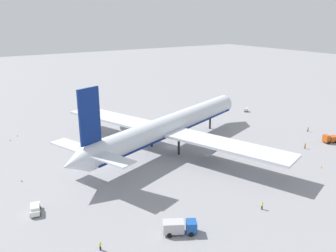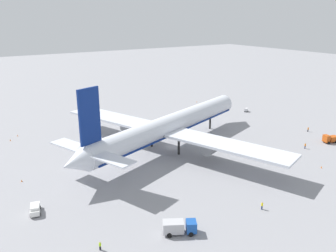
{
  "view_description": "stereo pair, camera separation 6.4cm",
  "coord_description": "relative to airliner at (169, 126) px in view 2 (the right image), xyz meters",
  "views": [
    {
      "loc": [
        -56.5,
        -84.94,
        39.4
      ],
      "look_at": [
        -1.41,
        -0.22,
        7.27
      ],
      "focal_mm": 37.24,
      "sensor_mm": 36.0,
      "label": 1
    },
    {
      "loc": [
        -56.44,
        -84.97,
        39.4
      ],
      "look_at": [
        -1.41,
        -0.22,
        7.27
      ],
      "focal_mm": 37.24,
      "sensor_mm": 36.0,
      "label": 2
    }
  ],
  "objects": [
    {
      "name": "ground_plane",
      "position": [
        1.29,
        0.53,
        -7.28
      ],
      "size": [
        600.0,
        600.0,
        0.0
      ],
      "primitive_type": "plane",
      "color": "gray"
    },
    {
      "name": "traffic_cone_3",
      "position": [
        44.29,
        43.45,
        -7.0
      ],
      "size": [
        0.36,
        0.36,
        0.55
      ],
      "primitive_type": "cone",
      "color": "orange",
      "rests_on": "ground"
    },
    {
      "name": "traffic_cone_0",
      "position": [
        -37.12,
        37.94,
        -7.0
      ],
      "size": [
        0.36,
        0.36,
        0.55
      ],
      "primitive_type": "cone",
      "color": "orange",
      "rests_on": "ground"
    },
    {
      "name": "airliner",
      "position": [
        0.0,
        0.0,
        0.0
      ],
      "size": [
        76.28,
        76.56,
        23.97
      ],
      "color": "silver",
      "rests_on": "ground"
    },
    {
      "name": "service_truck_1",
      "position": [
        -22.51,
        -38.01,
        -5.8
      ],
      "size": [
        6.67,
        5.11,
        2.58
      ],
      "color": "#194CA5",
      "rests_on": "ground"
    },
    {
      "name": "ground_worker_1",
      "position": [
        -2.85,
        -40.57,
        -6.39
      ],
      "size": [
        0.5,
        0.5,
        1.74
      ],
      "color": "navy",
      "rests_on": "ground"
    },
    {
      "name": "service_truck_2",
      "position": [
        46.8,
        -24.0,
        -5.94
      ],
      "size": [
        5.21,
        3.32,
        2.68
      ],
      "color": "#BF4C14",
      "rests_on": "ground"
    },
    {
      "name": "ground_worker_0",
      "position": [
        -36.95,
        -34.47,
        -6.43
      ],
      "size": [
        0.48,
        0.48,
        1.67
      ],
      "color": "black",
      "rests_on": "ground"
    },
    {
      "name": "service_van",
      "position": [
        -43.63,
        -15.79,
        -6.24
      ],
      "size": [
        2.89,
        4.78,
        1.97
      ],
      "color": "white",
      "rests_on": "ground"
    },
    {
      "name": "traffic_cone_1",
      "position": [
        26.67,
        -34.67,
        -7.0
      ],
      "size": [
        0.36,
        0.36,
        0.55
      ],
      "primitive_type": "cone",
      "color": "orange",
      "rests_on": "ground"
    },
    {
      "name": "traffic_cone_2",
      "position": [
        -43.05,
        1.02,
        -7.0
      ],
      "size": [
        0.36,
        0.36,
        0.55
      ],
      "primitive_type": "cone",
      "color": "orange",
      "rests_on": "ground"
    },
    {
      "name": "baggage_cart_0",
      "position": [
        51.62,
        18.32,
        -6.46
      ],
      "size": [
        2.74,
        2.53,
        1.49
      ],
      "color": "#595B60",
      "rests_on": "ground"
    },
    {
      "name": "traffic_cone_4",
      "position": [
        -40.06,
        34.26,
        -7.0
      ],
      "size": [
        0.36,
        0.36,
        0.55
      ],
      "primitive_type": "cone",
      "color": "orange",
      "rests_on": "ground"
    },
    {
      "name": "ground_worker_5",
      "position": [
        35.38,
        -23.04,
        -6.37
      ],
      "size": [
        0.45,
        0.45,
        1.77
      ],
      "color": "navy",
      "rests_on": "ground"
    },
    {
      "name": "ground_worker_2",
      "position": [
        50.45,
        -13.16,
        -6.39
      ],
      "size": [
        0.56,
        0.56,
        1.73
      ],
      "color": "black",
      "rests_on": "ground"
    },
    {
      "name": "baggage_cart_1",
      "position": [
        -9.22,
        43.77,
        -6.62
      ],
      "size": [
        3.49,
        2.17,
        1.17
      ],
      "color": "gray",
      "rests_on": "ground"
    }
  ]
}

